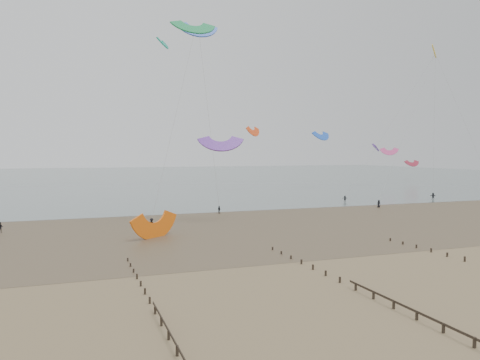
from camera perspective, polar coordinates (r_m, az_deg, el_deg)
name	(u,v)px	position (r m, az deg, el deg)	size (l,w,h in m)	color
ground	(285,277)	(47.86, 5.46, -11.65)	(500.00, 500.00, 0.00)	brown
sea_and_shore	(173,227)	(78.74, -8.13, -5.69)	(500.00, 665.00, 0.03)	#475654
groynes	(468,338)	(35.02, 26.03, -16.89)	(72.16, 50.16, 1.00)	black
kitesurfers	(302,206)	(102.25, 7.57, -3.11)	(138.05, 27.06, 1.87)	black
grounded_kite	(155,238)	(69.61, -10.27, -6.92)	(7.60, 3.98, 5.79)	orange
kites_airborne	(119,112)	(132.14, -14.58, 7.98)	(249.05, 125.15, 40.57)	#1B934E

